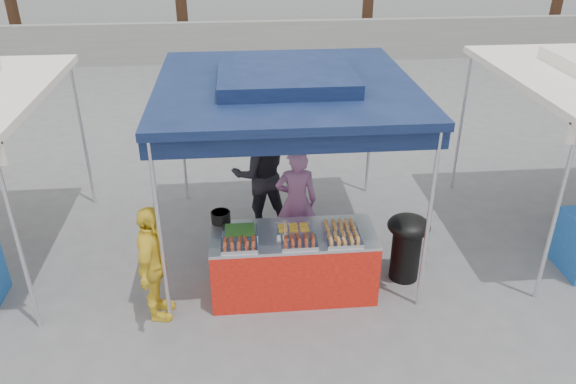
{
  "coord_description": "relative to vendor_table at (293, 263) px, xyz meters",
  "views": [
    {
      "loc": [
        -0.58,
        -5.78,
        4.45
      ],
      "look_at": [
        0.0,
        0.6,
        1.05
      ],
      "focal_mm": 35.0,
      "sensor_mm": 36.0,
      "label": 1
    }
  ],
  "objects": [
    {
      "name": "helper_man",
      "position": [
        -0.32,
        1.66,
        0.44
      ],
      "size": [
        0.93,
        0.78,
        1.72
      ],
      "primitive_type": "imported",
      "rotation": [
        0.0,
        0.0,
        3.31
      ],
      "color": "black",
      "rests_on": "ground_plane"
    },
    {
      "name": "wok_burner",
      "position": [
        1.47,
        0.16,
        0.11
      ],
      "size": [
        0.54,
        0.54,
        0.91
      ],
      "rotation": [
        0.0,
        0.0,
        -0.28
      ],
      "color": "black",
      "rests_on": "ground_plane"
    },
    {
      "name": "back_wall",
      "position": [
        0.0,
        11.1,
        0.17
      ],
      "size": [
        40.0,
        0.25,
        1.2
      ],
      "primitive_type": "cube",
      "color": "gray",
      "rests_on": "ground_plane"
    },
    {
      "name": "food_tray_br",
      "position": [
        0.58,
        0.06,
        0.46
      ],
      "size": [
        0.42,
        0.3,
        0.07
      ],
      "color": "silver",
      "rests_on": "vendor_table"
    },
    {
      "name": "crate_left",
      "position": [
        -0.29,
        0.8,
        -0.26
      ],
      "size": [
        0.54,
        0.38,
        0.32
      ],
      "primitive_type": "cube",
      "color": "#163EB6",
      "rests_on": "ground_plane"
    },
    {
      "name": "food_tray_fr",
      "position": [
        0.57,
        -0.24,
        0.46
      ],
      "size": [
        0.42,
        0.3,
        0.07
      ],
      "color": "silver",
      "rests_on": "vendor_table"
    },
    {
      "name": "crate_stacked",
      "position": [
        0.25,
        0.57,
        0.03
      ],
      "size": [
        0.5,
        0.35,
        0.3
      ],
      "primitive_type": "cube",
      "color": "#163EB6",
      "rests_on": "crate_right"
    },
    {
      "name": "food_tray_fm",
      "position": [
        0.05,
        -0.24,
        0.46
      ],
      "size": [
        0.42,
        0.3,
        0.07
      ],
      "color": "silver",
      "rests_on": "vendor_table"
    },
    {
      "name": "vendor_woman",
      "position": [
        0.13,
        0.93,
        0.35
      ],
      "size": [
        0.58,
        0.39,
        1.55
      ],
      "primitive_type": "imported",
      "rotation": [
        0.0,
        0.0,
        3.11
      ],
      "color": "#9A628E",
      "rests_on": "ground_plane"
    },
    {
      "name": "main_canopy",
      "position": [
        0.0,
        1.07,
        1.94
      ],
      "size": [
        3.2,
        3.2,
        2.57
      ],
      "color": "silver",
      "rests_on": "ground_plane"
    },
    {
      "name": "cooking_pot",
      "position": [
        -0.87,
        0.36,
        0.5
      ],
      "size": [
        0.24,
        0.24,
        0.14
      ],
      "primitive_type": "cylinder",
      "color": "black",
      "rests_on": "vendor_table"
    },
    {
      "name": "customer_person",
      "position": [
        -1.64,
        -0.32,
        0.31
      ],
      "size": [
        0.42,
        0.88,
        1.46
      ],
      "primitive_type": "imported",
      "rotation": [
        0.0,
        0.0,
        1.49
      ],
      "color": "yellow",
      "rests_on": "ground_plane"
    },
    {
      "name": "food_tray_fl",
      "position": [
        -0.65,
        -0.24,
        0.46
      ],
      "size": [
        0.42,
        0.3,
        0.07
      ],
      "color": "silver",
      "rests_on": "vendor_table"
    },
    {
      "name": "vendor_table",
      "position": [
        0.0,
        0.0,
        0.0
      ],
      "size": [
        2.0,
        0.8,
        0.85
      ],
      "color": "red",
      "rests_on": "ground_plane"
    },
    {
      "name": "food_tray_bl",
      "position": [
        -0.64,
        0.06,
        0.46
      ],
      "size": [
        0.42,
        0.3,
        0.07
      ],
      "color": "silver",
      "rests_on": "vendor_table"
    },
    {
      "name": "skewer_cup",
      "position": [
        -0.1,
        -0.13,
        0.47
      ],
      "size": [
        0.07,
        0.07,
        0.09
      ],
      "primitive_type": "cylinder",
      "color": "silver",
      "rests_on": "vendor_table"
    },
    {
      "name": "crate_right",
      "position": [
        0.25,
        0.57,
        -0.27
      ],
      "size": [
        0.52,
        0.36,
        0.31
      ],
      "primitive_type": "cube",
      "color": "#163EB6",
      "rests_on": "ground_plane"
    },
    {
      "name": "ground_plane",
      "position": [
        0.0,
        0.1,
        -0.43
      ],
      "size": [
        80.0,
        80.0,
        0.0
      ],
      "primitive_type": "plane",
      "color": "slate"
    },
    {
      "name": "food_tray_bm",
      "position": [
        0.01,
        0.06,
        0.46
      ],
      "size": [
        0.42,
        0.3,
        0.07
      ],
      "color": "silver",
      "rests_on": "vendor_table"
    }
  ]
}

